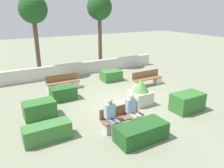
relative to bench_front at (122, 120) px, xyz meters
The scene contains 16 objects.
ground_plane 2.44m from the bench_front, 54.65° to the left, with size 60.00×60.00×0.00m, color gray.
perimeter_wall 7.94m from the bench_front, 79.84° to the left, with size 12.33×0.30×0.85m.
bench_front is the anchor object (origin of this frame).
bench_left_side 5.39m from the bench_front, 96.19° to the left, with size 1.88×0.49×0.86m.
bench_right_side 5.36m from the bench_front, 41.01° to the left, with size 1.96×0.48×0.86m.
person_seated_man 0.58m from the bench_front, 19.87° to the right, with size 0.38×0.64×1.34m.
person_seated_woman 0.70m from the bench_front, 165.74° to the right, with size 0.38×0.64×1.32m.
hedge_block_near_left 6.07m from the bench_front, 64.18° to the left, with size 1.24×0.90×0.65m.
hedge_block_near_right 3.39m from the bench_front, ahead, with size 1.44×0.87×0.81m.
hedge_block_mid_left 1.05m from the bench_front, 83.28° to the right, with size 1.83×0.87×0.61m.
hedge_block_mid_right 2.77m from the bench_front, 168.01° to the left, with size 1.62×0.62×0.61m.
hedge_block_far_left 4.04m from the bench_front, 105.13° to the left, with size 1.27×0.76×0.66m.
hedge_block_far_right 3.58m from the bench_front, 135.23° to the left, with size 1.30×0.79×0.71m.
planter_corner_left 2.48m from the bench_front, 36.67° to the left, with size 0.92×0.92×1.25m.
tree_leftmost 9.71m from the bench_front, 97.34° to the left, with size 1.81×1.81×5.32m.
tree_center_left 10.57m from the bench_front, 67.80° to the left, with size 1.87×1.87×5.48m.
Camera 1 is at (-5.49, -8.27, 4.32)m, focal length 35.00 mm.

